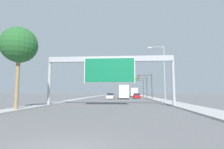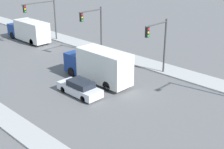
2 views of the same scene
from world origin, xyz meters
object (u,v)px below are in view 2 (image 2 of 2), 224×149
traffic_light_near_intersection (159,40)px  car_near_center (80,88)px  car_far_center (96,59)px  truck_box_secondary (99,65)px  traffic_light_far_intersection (45,14)px  traffic_light_mid_block (95,24)px  truck_box_primary (29,31)px

traffic_light_near_intersection → car_near_center: bearing=166.0°
car_far_center → car_near_center: size_ratio=0.89×
car_far_center → truck_box_secondary: truck_box_secondary is taller
traffic_light_near_intersection → traffic_light_far_intersection: traffic_light_far_intersection is taller
traffic_light_mid_block → traffic_light_far_intersection: bearing=93.8°
traffic_light_far_intersection → truck_box_primary: bearing=122.5°
truck_box_secondary → traffic_light_mid_block: bearing=49.7°
car_far_center → traffic_light_far_intersection: 13.00m
truck_box_primary → traffic_light_near_intersection: size_ratio=1.38×
truck_box_primary → truck_box_secondary: size_ratio=1.02×
car_far_center → car_near_center: bearing=-142.8°
truck_box_secondary → traffic_light_mid_block: traffic_light_mid_block is taller
truck_box_primary → traffic_light_near_intersection: traffic_light_near_intersection is taller
truck_box_primary → traffic_light_far_intersection: bearing=-57.5°
truck_box_secondary → traffic_light_far_intersection: traffic_light_far_intersection is taller
truck_box_secondary → traffic_light_mid_block: 9.02m
car_near_center → traffic_light_far_intersection: 19.97m
car_near_center → truck_box_primary: size_ratio=0.56×
car_far_center → traffic_light_near_intersection: 8.59m
truck_box_secondary → traffic_light_mid_block: size_ratio=1.32×
truck_box_primary → traffic_light_far_intersection: (1.47, -2.30, 2.68)m
traffic_light_near_intersection → traffic_light_mid_block: 10.00m
truck_box_primary → truck_box_secondary: (-3.50, -18.95, 0.17)m
car_far_center → truck_box_primary: size_ratio=0.50×
truck_box_secondary → traffic_light_far_intersection: size_ratio=1.32×
car_far_center → truck_box_primary: 14.74m
car_near_center → traffic_light_mid_block: (9.13, 7.72, 3.44)m
truck_box_secondary → truck_box_primary: bearing=79.5°
traffic_light_mid_block → traffic_light_far_intersection: (-0.66, 10.00, 0.15)m
car_near_center → traffic_light_mid_block: 12.44m
traffic_light_mid_block → car_far_center: bearing=-131.5°
car_near_center → traffic_light_far_intersection: size_ratio=0.76×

